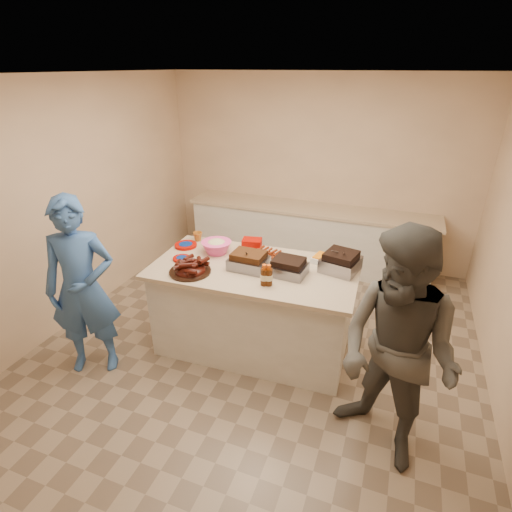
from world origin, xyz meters
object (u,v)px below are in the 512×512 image
at_px(coleslaw_bowl, 217,253).
at_px(bbq_bottle_a, 269,285).
at_px(bbq_bottle_b, 264,285).
at_px(mustard_bottle, 246,260).
at_px(island, 254,345).
at_px(plastic_cup, 198,241).
at_px(rib_platter, 190,272).
at_px(guest_blue, 99,364).
at_px(roasting_pan, 340,270).
at_px(guest_gray, 379,447).

xyz_separation_m(coleslaw_bowl, bbq_bottle_a, (0.74, -0.46, 0.00)).
distance_m(bbq_bottle_b, mustard_bottle, 0.54).
distance_m(island, plastic_cup, 1.33).
xyz_separation_m(rib_platter, bbq_bottle_b, (0.75, 0.02, 0.00)).
xyz_separation_m(rib_platter, guest_blue, (-0.85, -0.53, -0.96)).
bearing_deg(rib_platter, coleslaw_bowl, 84.53).
bearing_deg(bbq_bottle_a, rib_platter, -177.40).
xyz_separation_m(bbq_bottle_b, plastic_cup, (-1.04, 0.69, 0.00)).
bearing_deg(island, plastic_cup, 152.35).
xyz_separation_m(roasting_pan, bbq_bottle_b, (-0.60, -0.53, 0.00)).
relative_size(island, bbq_bottle_a, 9.90).
distance_m(island, bbq_bottle_a, 1.03).
relative_size(bbq_bottle_a, guest_blue, 0.11).
relative_size(roasting_pan, plastic_cup, 3.07).
bearing_deg(plastic_cup, bbq_bottle_b, -33.40).
relative_size(rib_platter, roasting_pan, 1.21).
xyz_separation_m(coleslaw_bowl, guest_blue, (-0.90, -1.02, -0.96)).
distance_m(bbq_bottle_a, guest_blue, 1.98).
bearing_deg(roasting_pan, plastic_cup, -173.28).
bearing_deg(coleslaw_bowl, guest_blue, -131.31).
xyz_separation_m(roasting_pan, plastic_cup, (-1.64, 0.16, 0.00)).
bearing_deg(guest_gray, guest_blue, -145.81).
distance_m(roasting_pan, coleslaw_bowl, 1.30).
height_order(island, roasting_pan, roasting_pan).
bearing_deg(bbq_bottle_a, bbq_bottle_b, -163.25).
height_order(coleslaw_bowl, guest_gray, coleslaw_bowl).
relative_size(plastic_cup, guest_gray, 0.06).
bearing_deg(bbq_bottle_b, roasting_pan, 41.40).
distance_m(island, mustard_bottle, 0.97).
height_order(bbq_bottle_a, plastic_cup, bbq_bottle_a).
xyz_separation_m(roasting_pan, guest_blue, (-2.19, -1.08, -0.96)).
relative_size(island, mustard_bottle, 18.94).
height_order(rib_platter, mustard_bottle, rib_platter).
relative_size(roasting_pan, bbq_bottle_b, 1.62).
relative_size(island, plastic_cup, 18.67).
bearing_deg(plastic_cup, roasting_pan, -5.70).
height_order(plastic_cup, guest_gray, plastic_cup).
bearing_deg(bbq_bottle_b, rib_platter, -178.14).
height_order(roasting_pan, guest_gray, roasting_pan).
bearing_deg(mustard_bottle, coleslaw_bowl, 172.21).
distance_m(rib_platter, roasting_pan, 1.45).
xyz_separation_m(island, bbq_bottle_b, (0.21, -0.30, 0.96)).
bearing_deg(mustard_bottle, guest_gray, -32.51).
distance_m(bbq_bottle_a, mustard_bottle, 0.56).
relative_size(roasting_pan, mustard_bottle, 3.11).
bearing_deg(bbq_bottle_a, plastic_cup, 147.97).
height_order(mustard_bottle, plastic_cup, same).
relative_size(island, coleslaw_bowl, 6.33).
distance_m(rib_platter, bbq_bottle_b, 0.75).
bearing_deg(bbq_bottle_b, island, 125.34).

